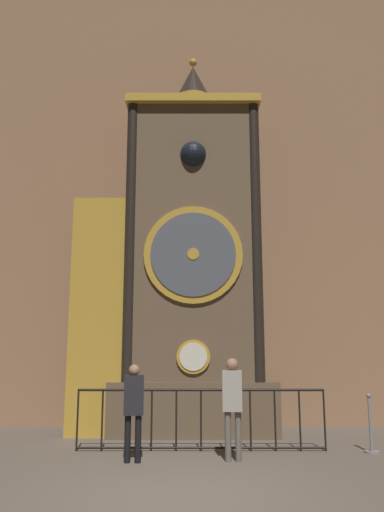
{
  "coord_description": "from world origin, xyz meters",
  "views": [
    {
      "loc": [
        0.16,
        -6.89,
        1.89
      ],
      "look_at": [
        0.19,
        4.98,
        4.11
      ],
      "focal_mm": 35.0,
      "sensor_mm": 36.0,
      "label": 1
    }
  ],
  "objects": [
    {
      "name": "visitor_far",
      "position": [
        0.87,
        2.13,
        1.05
      ],
      "size": [
        0.36,
        0.26,
        1.73
      ],
      "rotation": [
        0.0,
        0.0,
        -0.12
      ],
      "color": "#58554F",
      "rests_on": "ground_plane"
    },
    {
      "name": "stanchion_post",
      "position": [
        3.5,
        2.85,
        0.35
      ],
      "size": [
        0.28,
        0.28,
        1.07
      ],
      "color": "gray",
      "rests_on": "ground_plane"
    },
    {
      "name": "cathedral_back_wall",
      "position": [
        -0.09,
        6.25,
        7.24
      ],
      "size": [
        24.0,
        0.32,
        14.5
      ],
      "color": "#936B4C",
      "rests_on": "ground_plane"
    },
    {
      "name": "clock_tower",
      "position": [
        -0.19,
        4.96,
        3.8
      ],
      "size": [
        4.7,
        1.77,
        9.36
      ],
      "color": "brown",
      "rests_on": "ground_plane"
    },
    {
      "name": "ground_plane",
      "position": [
        0.0,
        0.0,
        0.0
      ],
      "size": [
        28.0,
        28.0,
        0.0
      ],
      "primitive_type": "plane",
      "color": "brown"
    },
    {
      "name": "railing_fence",
      "position": [
        0.33,
        3.01,
        0.63
      ],
      "size": [
        4.75,
        0.05,
        1.14
      ],
      "color": "black",
      "rests_on": "ground_plane"
    },
    {
      "name": "visitor_near",
      "position": [
        -0.85,
        2.03,
        0.97
      ],
      "size": [
        0.37,
        0.26,
        1.63
      ],
      "rotation": [
        0.0,
        0.0,
        0.13
      ],
      "color": "black",
      "rests_on": "ground_plane"
    }
  ]
}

